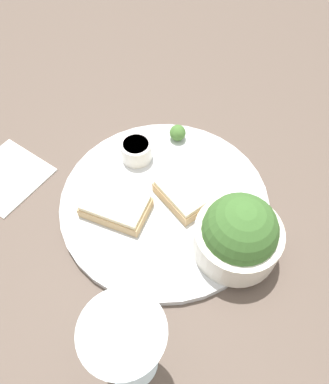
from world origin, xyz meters
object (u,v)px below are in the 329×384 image
at_px(sauce_ramekin, 136,150).
at_px(cheese_toast_near, 116,206).
at_px(wine_glass, 125,342).
at_px(cheese_toast_far, 184,194).
at_px(napkin, 6,176).
at_px(salad_bowl, 238,234).

distance_m(sauce_ramekin, cheese_toast_near, 0.11).
distance_m(cheese_toast_near, wine_glass, 0.23).
relative_size(cheese_toast_near, cheese_toast_far, 1.31).
relative_size(sauce_ramekin, cheese_toast_near, 0.45).
height_order(wine_glass, napkin, wine_glass).
bearing_deg(salad_bowl, sauce_ramekin, -0.75).
bearing_deg(sauce_ramekin, cheese_toast_far, -179.55).
distance_m(salad_bowl, wine_glass, 0.21).
relative_size(salad_bowl, wine_glass, 0.83).
bearing_deg(sauce_ramekin, salad_bowl, 179.25).
xyz_separation_m(cheese_toast_far, napkin, (0.23, 0.18, -0.02)).
distance_m(sauce_ramekin, wine_glass, 0.32).
relative_size(salad_bowl, cheese_toast_near, 1.05).
bearing_deg(napkin, cheese_toast_near, -153.18).
distance_m(sauce_ramekin, napkin, 0.22).
relative_size(cheese_toast_far, napkin, 0.62).
distance_m(salad_bowl, napkin, 0.39).
bearing_deg(salad_bowl, cheese_toast_far, -1.98).
bearing_deg(sauce_ramekin, wine_glass, 139.51).
relative_size(salad_bowl, sauce_ramekin, 2.34).
relative_size(wine_glass, napkin, 1.02).
bearing_deg(cheese_toast_near, wine_glass, 147.33).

